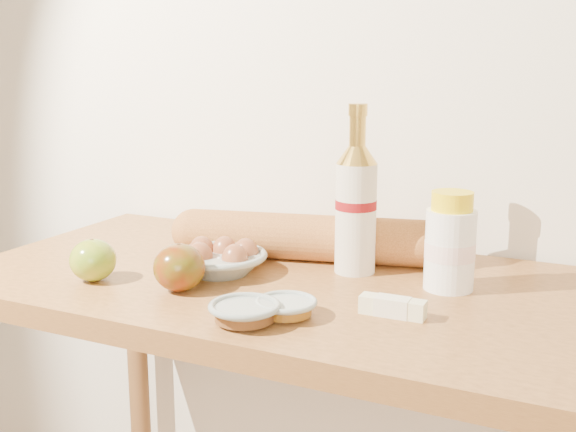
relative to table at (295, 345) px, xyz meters
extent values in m
cube|color=white|center=(0.00, 0.33, 0.52)|extent=(3.50, 0.02, 2.60)
cube|color=#A96F36|center=(0.00, 0.00, 0.10)|extent=(1.20, 0.60, 0.04)
cylinder|color=brown|center=(-0.55, 0.25, -0.35)|extent=(0.05, 0.05, 0.86)
cylinder|color=beige|center=(0.08, 0.09, 0.22)|extent=(0.07, 0.07, 0.20)
cylinder|color=maroon|center=(0.08, 0.09, 0.25)|extent=(0.07, 0.07, 0.02)
cone|color=gold|center=(0.08, 0.09, 0.34)|extent=(0.07, 0.07, 0.03)
cylinder|color=gold|center=(0.08, 0.09, 0.38)|extent=(0.03, 0.03, 0.05)
cylinder|color=gold|center=(0.08, 0.09, 0.42)|extent=(0.03, 0.03, 0.02)
cylinder|color=white|center=(0.25, 0.06, 0.19)|extent=(0.11, 0.11, 0.14)
cylinder|color=#FFDBD5|center=(0.25, 0.06, 0.19)|extent=(0.11, 0.11, 0.03)
cylinder|color=yellow|center=(0.25, 0.06, 0.27)|extent=(0.09, 0.09, 0.03)
torus|color=#8D9A94|center=(-0.14, -0.03, 0.16)|extent=(0.21, 0.21, 0.01)
ellipsoid|color=brown|center=(-0.16, -0.05, 0.15)|extent=(0.06, 0.06, 0.06)
ellipsoid|color=brown|center=(-0.10, -0.03, 0.15)|extent=(0.06, 0.06, 0.06)
ellipsoid|color=brown|center=(-0.15, 0.01, 0.15)|extent=(0.06, 0.06, 0.06)
ellipsoid|color=brown|center=(-0.18, -0.01, 0.15)|extent=(0.06, 0.06, 0.06)
ellipsoid|color=brown|center=(-0.10, 0.01, 0.15)|extent=(0.06, 0.06, 0.06)
cylinder|color=#BD783A|center=(-0.04, 0.12, 0.17)|extent=(0.45, 0.19, 0.09)
sphere|color=#BD783A|center=(-0.25, 0.07, 0.17)|extent=(0.11, 0.11, 0.09)
sphere|color=#BD783A|center=(0.18, 0.17, 0.17)|extent=(0.11, 0.11, 0.09)
ellipsoid|color=#A79C21|center=(-0.31, -0.16, 0.16)|extent=(0.10, 0.10, 0.07)
cylinder|color=#53391B|center=(-0.31, -0.16, 0.19)|extent=(0.01, 0.01, 0.01)
ellipsoid|color=maroon|center=(-0.15, -0.14, 0.16)|extent=(0.11, 0.11, 0.08)
cylinder|color=#462E17|center=(-0.15, -0.14, 0.20)|extent=(0.01, 0.01, 0.01)
torus|color=gray|center=(0.02, -0.22, 0.15)|extent=(0.13, 0.13, 0.01)
cylinder|color=brown|center=(0.02, -0.22, 0.14)|extent=(0.11, 0.11, 0.02)
torus|color=#95A39E|center=(0.06, -0.17, 0.15)|extent=(0.10, 0.10, 0.01)
cylinder|color=brown|center=(0.06, -0.17, 0.14)|extent=(0.08, 0.08, 0.02)
cube|color=beige|center=(0.21, -0.10, 0.14)|extent=(0.10, 0.03, 0.03)
cube|color=beige|center=(0.21, -0.10, 0.14)|extent=(0.05, 0.03, 0.03)
camera|label=1|loc=(0.51, -1.09, 0.51)|focal=45.00mm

